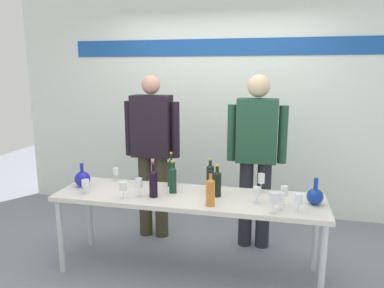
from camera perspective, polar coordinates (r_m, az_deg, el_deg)
name	(u,v)px	position (r m, az deg, el deg)	size (l,w,h in m)	color
ground_plane	(188,270)	(3.52, -0.58, -19.24)	(10.00, 10.00, 0.00)	gray
back_wall	(218,94)	(4.59, 4.04, 7.78)	(5.29, 0.11, 3.00)	white
display_table	(188,202)	(3.23, -0.60, -9.02)	(2.35, 0.63, 0.73)	silver
decanter_blue_left	(82,179)	(3.58, -16.83, -5.22)	(0.15, 0.15, 0.22)	#1C22AE
decanter_blue_right	(315,196)	(3.15, 18.75, -7.73)	(0.13, 0.13, 0.22)	navy
presenter_left	(152,147)	(3.88, -6.25, -0.44)	(0.60, 0.22, 1.75)	#383624
presenter_right	(256,151)	(3.67, 10.06, -1.11)	(0.59, 0.22, 1.76)	#24252D
wine_bottle_0	(210,191)	(2.94, 2.92, -7.36)	(0.07, 0.07, 0.29)	#C97429
wine_bottle_1	(173,179)	(3.24, -3.03, -5.46)	(0.07, 0.07, 0.30)	#123C26
wine_bottle_2	(210,177)	(3.29, 2.88, -5.13)	(0.07, 0.07, 0.30)	black
wine_bottle_3	(171,172)	(3.42, -3.26, -4.42)	(0.07, 0.07, 0.33)	black
wine_bottle_4	(217,182)	(3.16, 3.96, -6.05)	(0.07, 0.07, 0.29)	black
wine_bottle_5	(153,182)	(3.15, -6.09, -6.02)	(0.07, 0.07, 0.31)	black
wine_glass_left_0	(123,186)	(3.16, -10.77, -6.55)	(0.07, 0.07, 0.15)	white
wine_glass_left_1	(85,184)	(3.36, -16.38, -6.01)	(0.07, 0.07, 0.13)	white
wine_glass_left_2	(116,172)	(3.67, -11.85, -4.28)	(0.06, 0.06, 0.13)	white
wine_glass_left_3	(139,183)	(3.18, -8.35, -6.13)	(0.06, 0.06, 0.16)	white
wine_glass_right_0	(261,179)	(3.32, 10.82, -5.41)	(0.06, 0.06, 0.17)	white
wine_glass_right_1	(273,198)	(2.86, 12.66, -8.33)	(0.07, 0.07, 0.17)	white
wine_glass_right_2	(298,199)	(2.93, 16.37, -8.30)	(0.06, 0.06, 0.15)	white
wine_glass_right_3	(284,192)	(3.04, 14.26, -7.28)	(0.06, 0.06, 0.16)	white
wine_glass_right_4	(257,192)	(3.05, 10.15, -7.39)	(0.07, 0.07, 0.14)	white
wine_glass_right_5	(280,197)	(2.94, 13.64, -8.12)	(0.06, 0.06, 0.14)	white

